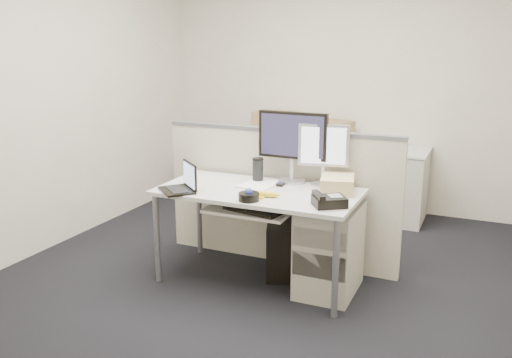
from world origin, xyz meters
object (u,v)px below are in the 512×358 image
at_px(laptop, 176,178).
at_px(desk_phone, 329,201).
at_px(monitor_main, 293,147).
at_px(desk, 258,198).

bearing_deg(laptop, desk_phone, 46.27).
height_order(monitor_main, laptop, monitor_main).
bearing_deg(laptop, monitor_main, 82.35).
bearing_deg(desk_phone, laptop, 150.98).
bearing_deg(desk_phone, monitor_main, 97.94).
distance_m(monitor_main, laptop, 0.93).
bearing_deg(desk, laptop, -152.49).
bearing_deg(monitor_main, laptop, -137.31).
height_order(desk, laptop, laptop).
xyz_separation_m(desk, laptop, (-0.54, -0.28, 0.17)).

